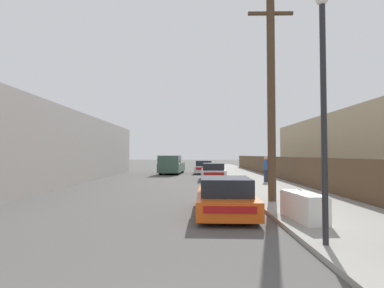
# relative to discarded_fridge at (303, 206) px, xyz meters

# --- Properties ---
(sidewalk_curb) EXTENTS (4.20, 63.00, 0.12)m
(sidewalk_curb) POSITION_rel_discarded_fridge_xyz_m (1.39, 16.74, -0.43)
(sidewalk_curb) COLOR gray
(sidewalk_curb) RESTS_ON ground
(discarded_fridge) EXTENTS (0.80, 1.88, 0.78)m
(discarded_fridge) POSITION_rel_discarded_fridge_xyz_m (0.00, 0.00, 0.00)
(discarded_fridge) COLOR silver
(discarded_fridge) RESTS_ON sidewalk_curb
(parked_sports_car_red) EXTENTS (1.92, 4.29, 1.21)m
(parked_sports_car_red) POSITION_rel_discarded_fridge_xyz_m (-2.06, 1.39, 0.06)
(parked_sports_car_red) COLOR #E05114
(parked_sports_car_red) RESTS_ON ground
(car_parked_mid) EXTENTS (1.96, 4.12, 1.28)m
(car_parked_mid) POSITION_rel_discarded_fridge_xyz_m (-1.67, 14.54, 0.11)
(car_parked_mid) COLOR silver
(car_parked_mid) RESTS_ON ground
(car_parked_far) EXTENTS (2.10, 4.31, 1.32)m
(car_parked_far) POSITION_rel_discarded_fridge_xyz_m (-2.15, 22.36, 0.12)
(car_parked_far) COLOR silver
(car_parked_far) RESTS_ON ground
(pickup_truck) EXTENTS (2.44, 5.66, 1.85)m
(pickup_truck) POSITION_rel_discarded_fridge_xyz_m (-5.47, 21.46, 0.43)
(pickup_truck) COLOR #385647
(pickup_truck) RESTS_ON ground
(utility_pole) EXTENTS (1.80, 0.32, 8.32)m
(utility_pole) POSITION_rel_discarded_fridge_xyz_m (-0.01, 3.38, 3.89)
(utility_pole) COLOR #4C3826
(utility_pole) RESTS_ON sidewalk_curb
(street_lamp) EXTENTS (0.26, 0.26, 5.20)m
(street_lamp) POSITION_rel_discarded_fridge_xyz_m (-0.38, -2.31, 2.61)
(street_lamp) COLOR #232326
(street_lamp) RESTS_ON sidewalk_curb
(wooden_fence) EXTENTS (0.08, 40.34, 1.66)m
(wooden_fence) POSITION_rel_discarded_fridge_xyz_m (3.34, 15.04, 0.46)
(wooden_fence) COLOR brown
(wooden_fence) RESTS_ON sidewalk_curb
(building_left_block) EXTENTS (7.00, 24.94, 4.75)m
(building_left_block) POSITION_rel_discarded_fridge_xyz_m (-14.10, 13.07, 1.88)
(building_left_block) COLOR gray
(building_left_block) RESTS_ON ground
(building_right_house) EXTENTS (6.00, 18.53, 4.73)m
(building_right_house) POSITION_rel_discarded_fridge_xyz_m (8.88, 13.88, 1.87)
(building_right_house) COLOR tan
(building_right_house) RESTS_ON ground
(pedestrian) EXTENTS (0.34, 0.34, 1.68)m
(pedestrian) POSITION_rel_discarded_fridge_xyz_m (1.70, 11.72, 0.49)
(pedestrian) COLOR #282D42
(pedestrian) RESTS_ON sidewalk_curb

